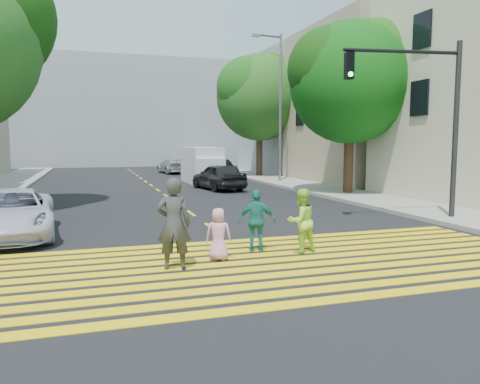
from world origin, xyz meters
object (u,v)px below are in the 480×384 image
pedestrian_man (174,224)px  pedestrian_child (219,234)px  white_van (203,166)px  traffic_signal (426,106)px  pedestrian_extra (257,221)px  tree_right_far (260,93)px  white_sedan (11,214)px  tree_right_near (352,76)px  dark_car_near (218,177)px  pedestrian_woman (301,221)px  silver_car (172,166)px  dark_car_parked (219,169)px

pedestrian_man → pedestrian_child: size_ratio=1.62×
white_van → traffic_signal: bearing=-78.5°
white_van → pedestrian_man: bearing=-105.3°
pedestrian_man → pedestrian_extra: bearing=-142.5°
tree_right_far → white_van: 8.57m
tree_right_far → white_sedan: (-14.44, -19.41, -5.67)m
tree_right_near → traffic_signal: tree_right_near is taller
pedestrian_extra → white_sedan: (-5.90, 3.66, -0.09)m
pedestrian_man → dark_car_near: pedestrian_man is taller
pedestrian_woman → dark_car_near: size_ratio=0.35×
tree_right_near → pedestrian_child: tree_right_near is taller
pedestrian_man → silver_car: size_ratio=0.44×
dark_car_near → pedestrian_extra: bearing=68.7°
white_sedan → tree_right_near: bearing=19.5°
white_sedan → pedestrian_extra: bearing=-36.2°
dark_car_parked → white_van: 3.69m
dark_car_near → traffic_signal: (3.65, -12.32, 3.07)m
tree_right_near → dark_car_parked: (-3.47, 12.05, -5.13)m
tree_right_far → pedestrian_child: bearing=-112.2°
tree_right_far → traffic_signal: bearing=-95.2°
silver_car → traffic_signal: traffic_signal is taller
dark_car_near → white_van: (0.11, 4.32, 0.36)m
tree_right_far → dark_car_near: size_ratio=2.17×
silver_car → tree_right_near: bearing=100.2°
pedestrian_child → dark_car_parked: size_ratio=0.28×
pedestrian_woman → dark_car_near: 15.22m
tree_right_near → white_sedan: tree_right_near is taller
tree_right_far → dark_car_parked: (-3.50, -0.95, -5.63)m
pedestrian_woman → white_sedan: size_ratio=0.32×
pedestrian_man → pedestrian_child: bearing=-143.8°
pedestrian_child → silver_car: (3.94, 29.84, 0.05)m
pedestrian_child → white_van: white_van is taller
pedestrian_man → pedestrian_extra: 2.38m
dark_car_near → tree_right_near: bearing=130.3°
tree_right_near → dark_car_parked: bearing=106.1°
pedestrian_woman → silver_car: size_ratio=0.35×
dark_car_near → dark_car_parked: bearing=-115.1°
white_van → traffic_signal: traffic_signal is taller
pedestrian_man → white_van: size_ratio=0.39×
dark_car_parked → pedestrian_extra: bearing=-108.1°
white_sedan → pedestrian_man: bearing=-55.5°
pedestrian_man → pedestrian_woman: size_ratio=1.25×
pedestrian_man → dark_car_near: size_ratio=0.44×
white_sedan → traffic_signal: traffic_signal is taller
silver_car → traffic_signal: (3.80, -26.95, 3.17)m
tree_right_far → pedestrian_man: tree_right_far is taller
tree_right_near → tree_right_far: tree_right_far is taller
tree_right_far → white_sedan: size_ratio=1.96×
pedestrian_child → traffic_signal: 8.87m
pedestrian_man → silver_car: bearing=-86.2°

